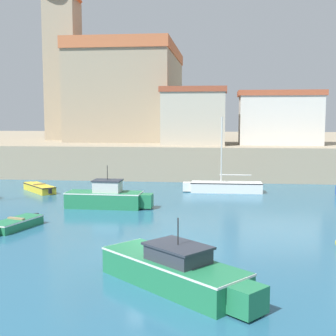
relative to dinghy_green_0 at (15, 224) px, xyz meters
The scene contains 10 objects.
ground_plane 8.54m from the dinghy_green_0, 23.72° to the right, with size 200.00×200.00×0.00m, color #28607F.
quay_seawall 38.33m from the dinghy_green_0, 78.23° to the left, with size 120.00×40.00×3.00m, color gray.
dinghy_green_0 is the anchor object (origin of this frame).
dinghy_yellow_1 11.84m from the dinghy_green_0, 106.05° to the left, with size 3.53×3.66×0.62m.
motorboat_green_5 11.44m from the dinghy_green_0, 39.10° to the right, with size 5.72×5.23×2.39m.
motorboat_green_6 6.79m from the dinghy_green_0, 60.81° to the left, with size 5.42×1.73×2.64m.
sailboat_white_7 16.53m from the dinghy_green_0, 49.93° to the left, with size 5.90×1.45×5.61m.
church 32.78m from the dinghy_green_0, 91.63° to the left, with size 14.73×17.76×17.23m.
harbor_shed_near_wharf 23.47m from the dinghy_green_0, 69.99° to the left, with size 6.06×4.28×5.31m.
harbor_shed_mid_row 28.26m from the dinghy_green_0, 55.29° to the left, with size 7.84×4.25×5.00m.
Camera 1 is at (2.44, -18.73, 5.70)m, focal length 50.00 mm.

